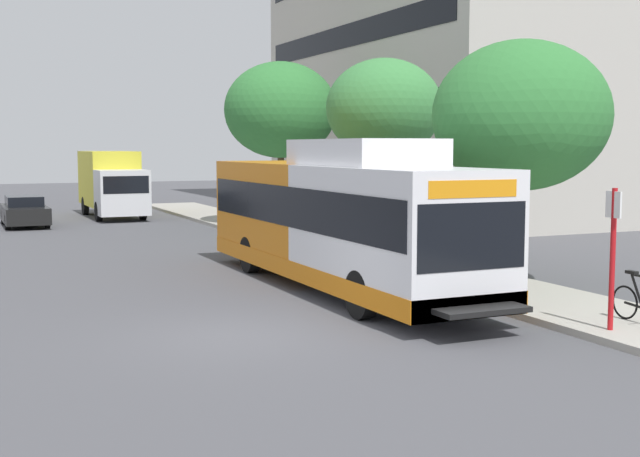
{
  "coord_description": "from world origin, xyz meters",
  "views": [
    {
      "loc": [
        -4.86,
        -14.3,
        3.48
      ],
      "look_at": [
        2.89,
        2.97,
        1.6
      ],
      "focal_mm": 46.34,
      "sensor_mm": 36.0,
      "label": 1
    }
  ],
  "objects_px": {
    "street_tree_near_stop": "(521,116)",
    "box_truck_background": "(112,182)",
    "street_tree_mid_block": "(384,109)",
    "street_tree_far_block": "(281,110)",
    "transit_bus": "(338,219)",
    "bus_stop_sign_pole": "(613,248)",
    "parked_car_far_lane": "(25,211)"
  },
  "relations": [
    {
      "from": "transit_bus",
      "to": "bus_stop_sign_pole",
      "type": "bearing_deg",
      "value": -71.46
    },
    {
      "from": "street_tree_near_stop",
      "to": "street_tree_far_block",
      "type": "xyz_separation_m",
      "value": [
        0.37,
        16.72,
        0.81
      ]
    },
    {
      "from": "street_tree_mid_block",
      "to": "bus_stop_sign_pole",
      "type": "bearing_deg",
      "value": -98.61
    },
    {
      "from": "box_truck_background",
      "to": "street_tree_mid_block",
      "type": "bearing_deg",
      "value": -73.26
    },
    {
      "from": "street_tree_near_stop",
      "to": "street_tree_mid_block",
      "type": "relative_size",
      "value": 0.96
    },
    {
      "from": "transit_bus",
      "to": "street_tree_near_stop",
      "type": "xyz_separation_m",
      "value": [
        3.96,
        -1.92,
        2.51
      ]
    },
    {
      "from": "parked_car_far_lane",
      "to": "box_truck_background",
      "type": "xyz_separation_m",
      "value": [
        4.37,
        3.25,
        1.08
      ]
    },
    {
      "from": "bus_stop_sign_pole",
      "to": "street_tree_far_block",
      "type": "height_order",
      "value": "street_tree_far_block"
    },
    {
      "from": "transit_bus",
      "to": "street_tree_near_stop",
      "type": "height_order",
      "value": "street_tree_near_stop"
    },
    {
      "from": "street_tree_near_stop",
      "to": "parked_car_far_lane",
      "type": "distance_m",
      "value": 24.27
    },
    {
      "from": "bus_stop_sign_pole",
      "to": "street_tree_far_block",
      "type": "bearing_deg",
      "value": 84.61
    },
    {
      "from": "bus_stop_sign_pole",
      "to": "street_tree_mid_block",
      "type": "xyz_separation_m",
      "value": [
        1.82,
        12.04,
        3.04
      ]
    },
    {
      "from": "street_tree_far_block",
      "to": "parked_car_far_lane",
      "type": "xyz_separation_m",
      "value": [
        -10.03,
        5.26,
        -4.37
      ]
    },
    {
      "from": "street_tree_near_stop",
      "to": "parked_car_far_lane",
      "type": "xyz_separation_m",
      "value": [
        -9.66,
        21.97,
        -3.55
      ]
    },
    {
      "from": "street_tree_mid_block",
      "to": "street_tree_far_block",
      "type": "relative_size",
      "value": 0.89
    },
    {
      "from": "street_tree_mid_block",
      "to": "street_tree_far_block",
      "type": "bearing_deg",
      "value": 88.7
    },
    {
      "from": "parked_car_far_lane",
      "to": "transit_bus",
      "type": "bearing_deg",
      "value": -74.13
    },
    {
      "from": "transit_bus",
      "to": "street_tree_mid_block",
      "type": "relative_size",
      "value": 1.99
    },
    {
      "from": "street_tree_mid_block",
      "to": "box_truck_background",
      "type": "xyz_separation_m",
      "value": [
        -5.44,
        18.08,
        -2.95
      ]
    },
    {
      "from": "transit_bus",
      "to": "parked_car_far_lane",
      "type": "height_order",
      "value": "transit_bus"
    },
    {
      "from": "transit_bus",
      "to": "box_truck_background",
      "type": "relative_size",
      "value": 1.75
    },
    {
      "from": "bus_stop_sign_pole",
      "to": "box_truck_background",
      "type": "xyz_separation_m",
      "value": [
        -3.61,
        30.12,
        0.09
      ]
    },
    {
      "from": "transit_bus",
      "to": "street_tree_near_stop",
      "type": "bearing_deg",
      "value": -25.85
    },
    {
      "from": "box_truck_background",
      "to": "street_tree_near_stop",
      "type": "bearing_deg",
      "value": -78.16
    },
    {
      "from": "transit_bus",
      "to": "street_tree_far_block",
      "type": "bearing_deg",
      "value": 73.7
    },
    {
      "from": "street_tree_near_stop",
      "to": "box_truck_background",
      "type": "relative_size",
      "value": 0.84
    },
    {
      "from": "street_tree_mid_block",
      "to": "street_tree_near_stop",
      "type": "bearing_deg",
      "value": -91.2
    },
    {
      "from": "street_tree_near_stop",
      "to": "parked_car_far_lane",
      "type": "relative_size",
      "value": 1.31
    },
    {
      "from": "street_tree_mid_block",
      "to": "box_truck_background",
      "type": "relative_size",
      "value": 0.88
    },
    {
      "from": "street_tree_near_stop",
      "to": "street_tree_mid_block",
      "type": "xyz_separation_m",
      "value": [
        0.15,
        7.14,
        0.48
      ]
    },
    {
      "from": "street_tree_far_block",
      "to": "parked_car_far_lane",
      "type": "height_order",
      "value": "street_tree_far_block"
    },
    {
      "from": "street_tree_near_stop",
      "to": "box_truck_background",
      "type": "bearing_deg",
      "value": 101.84
    }
  ]
}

